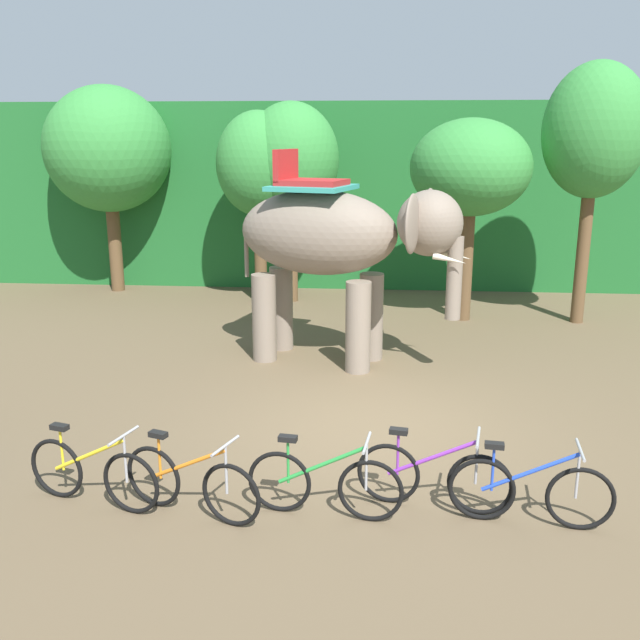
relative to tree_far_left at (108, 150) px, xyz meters
name	(u,v)px	position (x,y,z in m)	size (l,w,h in m)	color
ground_plane	(370,428)	(6.85, -8.58, -3.65)	(80.00, 80.00, 0.00)	brown
foliage_hedge	(377,190)	(6.85, 3.65, -1.22)	(36.00, 6.00, 4.87)	#1E6028
tree_far_left	(108,150)	(0.00, 0.00, 0.00)	(3.18, 3.18, 5.26)	brown
tree_center_right	(259,166)	(4.04, -0.98, -0.33)	(2.02, 2.02, 4.60)	brown
tree_right	(291,161)	(4.81, -0.84, -0.22)	(2.28, 2.28, 4.81)	brown
tree_far_right	(470,169)	(8.85, -2.33, -0.34)	(2.59, 2.59, 4.38)	brown
tree_center	(595,133)	(11.34, -2.38, 0.41)	(2.13, 2.13, 5.51)	brown
elephant	(336,242)	(6.16, -5.59, -1.45)	(4.24, 2.62, 3.78)	gray
bike_yellow	(92,473)	(3.80, -10.96, -3.27)	(1.66, 0.64, 0.92)	black
bike_orange	(191,483)	(4.94, -11.09, -3.27)	(1.63, 0.71, 0.92)	black
bike_green	(324,484)	(6.38, -10.99, -3.27)	(1.70, 0.52, 0.92)	black
bike_purple	(433,476)	(7.56, -10.73, -3.27)	(1.69, 0.52, 0.92)	black
bike_blue	(530,491)	(8.55, -10.98, -3.27)	(1.70, 0.52, 0.92)	black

